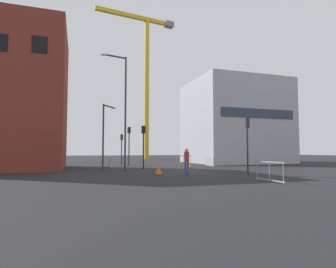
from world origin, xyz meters
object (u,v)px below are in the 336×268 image
at_px(traffic_light_crosswalk, 122,144).
at_px(traffic_light_island, 129,140).
at_px(streetlamp_short, 105,130).
at_px(traffic_light_far, 247,136).
at_px(traffic_cone_orange, 159,170).
at_px(traffic_light_median, 143,140).
at_px(traffic_cone_striped, 190,166).
at_px(construction_crane, 146,68).
at_px(streetlamp_tall, 123,104).
at_px(pedestrian_walking, 187,159).

xyz_separation_m(traffic_light_crosswalk, traffic_light_island, (0.30, -3.33, 0.38)).
relative_size(streetlamp_short, traffic_light_island, 1.30).
distance_m(traffic_light_far, traffic_cone_orange, 6.47).
relative_size(traffic_light_median, traffic_cone_striped, 7.68).
xyz_separation_m(construction_crane, traffic_light_far, (-1.54, -35.98, -15.32)).
height_order(streetlamp_tall, traffic_cone_orange, streetlamp_tall).
bearing_deg(streetlamp_tall, traffic_cone_striped, 19.60).
relative_size(traffic_light_island, traffic_cone_orange, 6.46).
xyz_separation_m(construction_crane, streetlamp_tall, (-9.08, -30.08, -12.58)).
height_order(traffic_light_crosswalk, pedestrian_walking, traffic_light_crosswalk).
height_order(traffic_light_island, traffic_light_median, traffic_light_island).
height_order(traffic_cone_striped, traffic_cone_orange, traffic_cone_orange).
xyz_separation_m(traffic_light_far, traffic_cone_striped, (-0.70, 8.33, -2.39)).
bearing_deg(traffic_cone_orange, traffic_light_island, 89.71).
bearing_deg(streetlamp_short, traffic_cone_orange, -59.00).
height_order(traffic_light_crosswalk, traffic_cone_striped, traffic_light_crosswalk).
distance_m(traffic_light_island, pedestrian_walking, 12.76).
bearing_deg(traffic_cone_orange, construction_crane, 78.03).
bearing_deg(traffic_light_far, traffic_light_crosswalk, 108.56).
height_order(traffic_light_crosswalk, traffic_light_far, traffic_light_far).
bearing_deg(traffic_light_median, traffic_cone_orange, -93.32).
xyz_separation_m(traffic_light_far, traffic_cone_orange, (-5.61, 2.26, -2.32)).
bearing_deg(traffic_light_crosswalk, traffic_cone_striped, -60.49).
relative_size(construction_crane, streetlamp_short, 5.08).
bearing_deg(construction_crane, streetlamp_short, -109.88).
relative_size(construction_crane, traffic_cone_orange, 42.73).
bearing_deg(traffic_light_median, construction_crane, 76.15).
relative_size(streetlamp_short, traffic_light_crosswalk, 1.52).
bearing_deg(traffic_light_island, streetlamp_tall, -103.63).
height_order(streetlamp_tall, pedestrian_walking, streetlamp_tall).
relative_size(streetlamp_tall, pedestrian_walking, 5.11).
bearing_deg(streetlamp_tall, traffic_cone_orange, -62.09).
bearing_deg(traffic_light_crosswalk, construction_crane, 68.28).
xyz_separation_m(pedestrian_walking, traffic_cone_striped, (3.09, 6.74, -0.83)).
height_order(traffic_light_island, traffic_cone_orange, traffic_light_island).
xyz_separation_m(streetlamp_tall, traffic_light_island, (1.99, 8.20, -2.52)).
distance_m(streetlamp_short, traffic_cone_orange, 6.85).
height_order(traffic_light_crosswalk, traffic_cone_orange, traffic_light_crosswalk).
bearing_deg(traffic_light_crosswalk, pedestrian_walking, -82.59).
distance_m(streetlamp_tall, streetlamp_short, 2.83).
bearing_deg(traffic_light_far, construction_crane, 87.55).
bearing_deg(traffic_light_island, pedestrian_walking, -81.99).
height_order(construction_crane, traffic_cone_orange, construction_crane).
relative_size(traffic_light_far, traffic_light_median, 1.00).
bearing_deg(streetlamp_short, streetlamp_tall, -52.66).
height_order(traffic_light_far, pedestrian_walking, traffic_light_far).
bearing_deg(streetlamp_tall, construction_crane, 73.21).
bearing_deg(traffic_cone_orange, traffic_cone_striped, 51.07).
relative_size(construction_crane, traffic_light_island, 6.62).
distance_m(traffic_light_far, traffic_cone_striped, 8.70).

